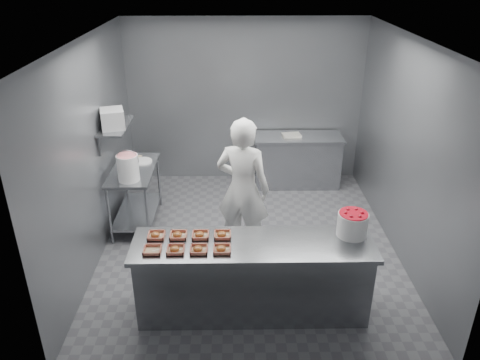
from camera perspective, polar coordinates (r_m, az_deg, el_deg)
name	(u,v)px	position (r m, az deg, el deg)	size (l,w,h in m)	color
floor	(249,244)	(6.64, 1.05, -7.78)	(4.50, 4.50, 0.00)	#4C4C51
ceiling	(251,39)	(5.60, 1.29, 16.85)	(4.50, 4.50, 0.00)	white
wall_back	(245,102)	(8.11, 0.62, 9.51)	(4.00, 0.04, 2.80)	slate
wall_left	(92,153)	(6.24, -17.55, 3.21)	(0.04, 4.50, 2.80)	slate
wall_right	(405,151)	(6.37, 19.48, 3.39)	(0.04, 4.50, 2.80)	slate
service_counter	(253,277)	(5.28, 1.57, -11.77)	(2.60, 0.70, 0.90)	slate
prep_table	(135,188)	(7.01, -12.68, -0.94)	(0.60, 1.20, 0.90)	slate
back_counter	(297,160)	(8.17, 6.98, 2.39)	(1.50, 0.60, 0.90)	slate
wall_shelf	(116,126)	(6.68, -14.91, 6.41)	(0.35, 0.90, 0.03)	slate
tray_0	(152,250)	(4.96, -10.64, -8.38)	(0.19, 0.18, 0.04)	tan
tray_1	(175,250)	(4.92, -7.89, -8.39)	(0.19, 0.18, 0.06)	tan
tray_2	(199,249)	(4.90, -5.07, -8.42)	(0.19, 0.18, 0.06)	tan
tray_3	(222,249)	(4.89, -2.23, -8.42)	(0.19, 0.18, 0.06)	tan
tray_4	(156,235)	(5.19, -10.21, -6.64)	(0.19, 0.18, 0.06)	tan
tray_5	(178,235)	(5.15, -7.55, -6.67)	(0.19, 0.18, 0.06)	tan
tray_6	(200,235)	(5.13, -4.87, -6.68)	(0.19, 0.18, 0.06)	tan
tray_7	(222,235)	(5.12, -2.17, -6.68)	(0.19, 0.18, 0.06)	tan
worker	(243,189)	(5.99, 0.36, -1.13)	(0.70, 0.46, 1.92)	white
strawberry_tub	(353,223)	(5.22, 13.56, -5.16)	(0.33, 0.33, 0.27)	white
glaze_bucket	(128,167)	(6.46, -13.50, 1.53)	(0.31, 0.29, 0.45)	white
bucket_lid	(142,161)	(7.07, -11.83, 2.25)	(0.29, 0.29, 0.02)	white
rag	(136,157)	(7.24, -12.55, 2.73)	(0.15, 0.13, 0.02)	#CCB28C
appliance	(112,119)	(6.52, -15.29, 7.23)	(0.30, 0.34, 0.25)	gray
paper_stack	(292,135)	(7.98, 6.31, 5.46)	(0.30, 0.22, 0.04)	silver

